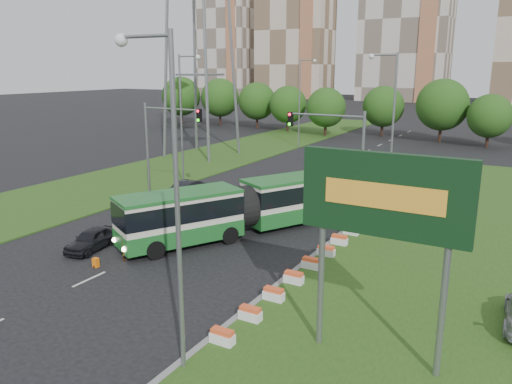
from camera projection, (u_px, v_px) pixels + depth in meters
The scene contains 19 objects.
ground at pixel (202, 254), 29.86m from camera, with size 360.00×360.00×0.00m, color black.
grass_median at pixel (453, 249), 30.37m from camera, with size 14.00×60.00×0.15m, color #284F16.
median_kerb at pixel (345, 231), 33.69m from camera, with size 0.30×60.00×0.18m, color gray.
left_verge at pixel (201, 160), 59.56m from camera, with size 12.00×110.00×0.10m, color #284F16.
lane_markings at pixel (298, 183), 48.17m from camera, with size 0.20×100.00×0.01m, color silver, non-canonical shape.
flower_planters at pixel (303, 270), 26.29m from camera, with size 1.10×15.90×0.60m, color white, non-canonical shape.
billboard at pixel (384, 204), 17.44m from camera, with size 6.00×0.37×8.00m.
traffic_mast_median at pixel (340, 148), 34.72m from camera, with size 5.76×0.32×8.00m.
traffic_mast_left at pixel (162, 136), 41.13m from camera, with size 5.76×0.32×8.00m.
street_lamps at pixel (244, 132), 38.28m from camera, with size 36.00×60.00×12.00m, color gray, non-canonical shape.
tree_line at pixel (487, 114), 70.39m from camera, with size 120.00×8.00×9.00m, color #215216, non-canonical shape.
apartment_tower_west at pixel (295, 31), 181.75m from camera, with size 26.00×15.00×48.00m, color beige.
apartment_tower_cwest at pixel (407, 20), 162.11m from camera, with size 28.00×15.00×52.00m, color beige.
midrise_west at pixel (226, 49), 197.58m from camera, with size 22.00×14.00×36.00m, color beige.
articulated_bus at pixel (248, 205), 33.69m from camera, with size 2.82×18.10×2.98m.
car_left_near at pixel (92, 239), 30.39m from camera, with size 1.56×3.88×1.32m, color black.
car_left_far at pixel (185, 190), 42.45m from camera, with size 1.52×4.36×1.44m, color black.
pedestrian at pixel (125, 247), 28.66m from camera, with size 0.58×0.38×1.59m, color gray.
shopping_trolley at pixel (96, 263), 27.78m from camera, with size 0.31×0.33×0.53m.
Camera 1 is at (16.66, -22.83, 10.81)m, focal length 35.00 mm.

